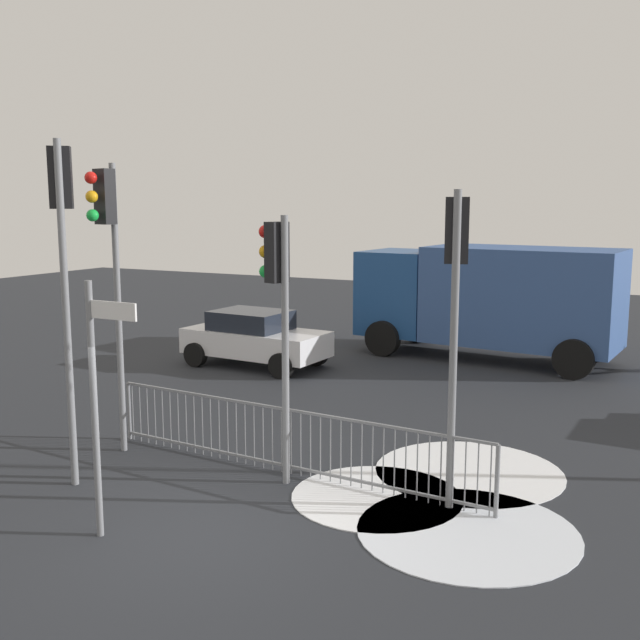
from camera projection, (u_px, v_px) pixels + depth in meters
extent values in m
plane|color=#26282D|center=(198.00, 531.00, 9.74)|extent=(60.00, 60.00, 0.00)
cylinder|color=slate|center=(66.00, 317.00, 10.95)|extent=(0.11, 0.11, 5.19)
cube|color=black|center=(60.00, 178.00, 10.79)|extent=(0.39, 0.37, 0.90)
sphere|color=red|center=(62.00, 158.00, 10.99)|extent=(0.20, 0.20, 0.20)
sphere|color=orange|center=(63.00, 178.00, 11.03)|extent=(0.20, 0.20, 0.20)
sphere|color=green|center=(64.00, 199.00, 11.08)|extent=(0.20, 0.20, 0.20)
cylinder|color=slate|center=(453.00, 354.00, 10.13)|extent=(0.11, 0.11, 4.45)
cube|color=black|center=(457.00, 230.00, 10.03)|extent=(0.37, 0.30, 0.90)
sphere|color=red|center=(458.00, 208.00, 10.23)|extent=(0.20, 0.20, 0.20)
sphere|color=orange|center=(457.00, 230.00, 10.27)|extent=(0.20, 0.20, 0.20)
sphere|color=green|center=(456.00, 251.00, 10.32)|extent=(0.20, 0.20, 0.20)
cylinder|color=slate|center=(118.00, 311.00, 12.53)|extent=(0.11, 0.11, 4.92)
cube|color=black|center=(105.00, 197.00, 12.10)|extent=(0.36, 0.28, 0.90)
sphere|color=red|center=(91.00, 178.00, 11.87)|extent=(0.20, 0.20, 0.20)
sphere|color=orange|center=(92.00, 197.00, 11.91)|extent=(0.20, 0.20, 0.20)
sphere|color=green|center=(93.00, 215.00, 11.96)|extent=(0.20, 0.20, 0.20)
cylinder|color=slate|center=(285.00, 353.00, 11.09)|extent=(0.11, 0.11, 4.10)
cube|color=black|center=(277.00, 252.00, 10.97)|extent=(0.30, 0.37, 0.90)
sphere|color=red|center=(265.00, 232.00, 11.09)|extent=(0.20, 0.20, 0.20)
sphere|color=orange|center=(265.00, 252.00, 11.14)|extent=(0.20, 0.20, 0.20)
sphere|color=green|center=(266.00, 271.00, 11.19)|extent=(0.20, 0.20, 0.20)
cylinder|color=slate|center=(94.00, 411.00, 9.35)|extent=(0.09, 0.09, 3.33)
cube|color=white|center=(114.00, 311.00, 8.96)|extent=(0.70, 0.03, 0.22)
cube|color=slate|center=(286.00, 409.00, 11.67)|extent=(6.82, 0.44, 0.04)
cube|color=slate|center=(286.00, 466.00, 11.81)|extent=(6.82, 0.44, 0.04)
cylinder|color=slate|center=(133.00, 412.00, 13.41)|extent=(0.02, 0.02, 1.05)
cylinder|color=slate|center=(140.00, 413.00, 13.32)|extent=(0.02, 0.02, 1.05)
cylinder|color=slate|center=(148.00, 415.00, 13.23)|extent=(0.02, 0.02, 1.05)
cylinder|color=slate|center=(155.00, 416.00, 13.14)|extent=(0.02, 0.02, 1.05)
cylinder|color=slate|center=(163.00, 417.00, 13.05)|extent=(0.02, 0.02, 1.05)
cylinder|color=slate|center=(170.00, 419.00, 12.96)|extent=(0.02, 0.02, 1.05)
cylinder|color=slate|center=(178.00, 420.00, 12.87)|extent=(0.02, 0.02, 1.05)
cylinder|color=slate|center=(186.00, 422.00, 12.78)|extent=(0.02, 0.02, 1.05)
cylinder|color=slate|center=(194.00, 424.00, 12.69)|extent=(0.02, 0.02, 1.05)
cylinder|color=slate|center=(202.00, 425.00, 12.60)|extent=(0.02, 0.02, 1.05)
cylinder|color=slate|center=(211.00, 427.00, 12.51)|extent=(0.02, 0.02, 1.05)
cylinder|color=slate|center=(219.00, 428.00, 12.42)|extent=(0.02, 0.02, 1.05)
cylinder|color=slate|center=(228.00, 430.00, 12.33)|extent=(0.02, 0.02, 1.05)
cylinder|color=slate|center=(236.00, 432.00, 12.24)|extent=(0.02, 0.02, 1.05)
cylinder|color=slate|center=(245.00, 433.00, 12.15)|extent=(0.02, 0.02, 1.05)
cylinder|color=slate|center=(254.00, 435.00, 12.06)|extent=(0.02, 0.02, 1.05)
cylinder|color=slate|center=(263.00, 437.00, 11.97)|extent=(0.02, 0.02, 1.05)
cylinder|color=slate|center=(272.00, 439.00, 11.88)|extent=(0.02, 0.02, 1.05)
cylinder|color=slate|center=(282.00, 440.00, 11.79)|extent=(0.02, 0.02, 1.05)
cylinder|color=slate|center=(291.00, 442.00, 11.70)|extent=(0.02, 0.02, 1.05)
cylinder|color=slate|center=(301.00, 444.00, 11.61)|extent=(0.02, 0.02, 1.05)
cylinder|color=slate|center=(310.00, 446.00, 11.52)|extent=(0.02, 0.02, 1.05)
cylinder|color=slate|center=(320.00, 448.00, 11.43)|extent=(0.02, 0.02, 1.05)
cylinder|color=slate|center=(330.00, 450.00, 11.34)|extent=(0.02, 0.02, 1.05)
cylinder|color=slate|center=(341.00, 452.00, 11.25)|extent=(0.02, 0.02, 1.05)
cylinder|color=slate|center=(351.00, 454.00, 11.16)|extent=(0.02, 0.02, 1.05)
cylinder|color=slate|center=(362.00, 456.00, 11.07)|extent=(0.02, 0.02, 1.05)
cylinder|color=slate|center=(372.00, 458.00, 10.98)|extent=(0.02, 0.02, 1.05)
cylinder|color=slate|center=(383.00, 460.00, 10.89)|extent=(0.02, 0.02, 1.05)
cylinder|color=slate|center=(394.00, 462.00, 10.80)|extent=(0.02, 0.02, 1.05)
cylinder|color=slate|center=(406.00, 464.00, 10.71)|extent=(0.02, 0.02, 1.05)
cylinder|color=slate|center=(417.00, 467.00, 10.62)|extent=(0.02, 0.02, 1.05)
cylinder|color=slate|center=(429.00, 469.00, 10.53)|extent=(0.02, 0.02, 1.05)
cylinder|color=slate|center=(441.00, 471.00, 10.44)|extent=(0.02, 0.02, 1.05)
cylinder|color=slate|center=(453.00, 473.00, 10.35)|extent=(0.02, 0.02, 1.05)
cylinder|color=slate|center=(465.00, 476.00, 10.26)|extent=(0.02, 0.02, 1.05)
cylinder|color=slate|center=(478.00, 478.00, 10.17)|extent=(0.02, 0.02, 1.05)
cylinder|color=slate|center=(490.00, 481.00, 10.08)|extent=(0.02, 0.02, 1.05)
cylinder|color=slate|center=(129.00, 411.00, 13.46)|extent=(0.06, 0.06, 1.05)
cylinder|color=slate|center=(497.00, 482.00, 10.04)|extent=(0.06, 0.06, 1.05)
cube|color=silver|center=(256.00, 342.00, 19.49)|extent=(3.89, 1.91, 0.65)
cube|color=#1E232D|center=(251.00, 321.00, 19.48)|extent=(1.98, 1.60, 0.55)
cylinder|color=black|center=(316.00, 354.00, 19.60)|extent=(0.65, 0.25, 0.64)
cylinder|color=black|center=(281.00, 366.00, 18.15)|extent=(0.65, 0.25, 0.64)
cylinder|color=black|center=(234.00, 344.00, 20.94)|extent=(0.65, 0.25, 0.64)
cylinder|color=black|center=(196.00, 355.00, 19.49)|extent=(0.65, 0.25, 0.64)
cube|color=#33518C|center=(522.00, 297.00, 19.76)|extent=(5.19, 2.83, 2.60)
cube|color=navy|center=(402.00, 292.00, 21.64)|extent=(2.20, 2.47, 2.40)
cylinder|color=black|center=(383.00, 338.00, 20.83)|extent=(1.02, 0.39, 1.00)
cylinder|color=black|center=(419.00, 326.00, 22.83)|extent=(1.02, 0.39, 1.00)
cylinder|color=black|center=(574.00, 359.00, 18.06)|extent=(1.02, 0.39, 1.00)
cylinder|color=black|center=(595.00, 343.00, 20.07)|extent=(1.02, 0.39, 1.00)
cylinder|color=white|center=(469.00, 471.00, 11.87)|extent=(3.00, 3.00, 0.01)
cylinder|color=white|center=(377.00, 497.00, 10.85)|extent=(2.51, 2.51, 0.01)
cylinder|color=silver|center=(467.00, 531.00, 9.70)|extent=(2.91, 2.91, 0.01)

